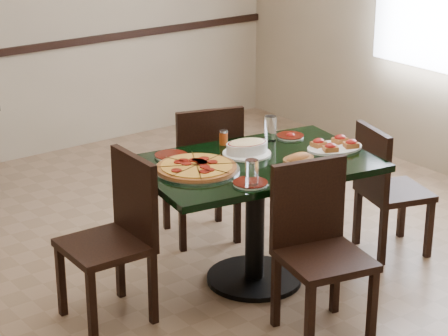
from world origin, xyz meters
TOP-DOWN VIEW (x-y plane):
  - floor at (0.00, 0.00)m, footprint 5.50×5.50m
  - room_shell at (1.02, 1.73)m, footprint 5.50×5.50m
  - main_table at (0.19, -0.10)m, footprint 1.43×1.05m
  - chair_far at (0.29, 0.53)m, footprint 0.53×0.53m
  - chair_near at (0.11, -0.71)m, footprint 0.51×0.51m
  - chair_right at (1.07, -0.28)m, footprint 0.48×0.48m
  - chair_left at (-0.64, 0.03)m, footprint 0.43×0.43m
  - pepperoni_pizza at (-0.17, -0.03)m, footprint 0.47×0.47m
  - lasagna_casserole at (0.22, 0.01)m, footprint 0.28×0.28m
  - bread_basket at (0.30, -0.33)m, footprint 0.20×0.14m
  - bruschetta_platter at (0.69, -0.22)m, footprint 0.39×0.30m
  - side_plate_near at (-0.07, -0.37)m, footprint 0.18×0.18m
  - side_plate_far_r at (0.62, 0.10)m, footprint 0.17×0.17m
  - side_plate_far_l at (-0.15, 0.24)m, footprint 0.19×0.19m
  - napkin_setting at (-0.06, -0.36)m, footprint 0.16×0.16m
  - water_glass_a at (0.49, 0.13)m, footprint 0.07×0.07m
  - water_glass_b at (-0.08, -0.40)m, footprint 0.07×0.07m
  - pepper_shaker at (0.22, 0.24)m, footprint 0.05×0.05m

SIDE VIEW (x-z plane):
  - floor at x=0.00m, z-range 0.00..0.00m
  - chair_right at x=1.07m, z-range 0.04..0.87m
  - chair_left at x=-0.64m, z-range 0.05..0.96m
  - chair_near at x=0.11m, z-range 0.05..0.96m
  - chair_far at x=0.29m, z-range 0.05..0.97m
  - main_table at x=0.19m, z-range 0.19..0.94m
  - napkin_setting at x=-0.06m, z-range 0.75..0.76m
  - side_plate_near at x=-0.07m, z-range 0.75..0.77m
  - side_plate_far_l at x=-0.15m, z-range 0.75..0.77m
  - side_plate_far_r at x=0.62m, z-range 0.74..0.77m
  - pepperoni_pizza at x=-0.17m, z-range 0.75..0.79m
  - bruschetta_platter at x=0.69m, z-range 0.75..0.80m
  - bread_basket at x=0.30m, z-range 0.74..0.83m
  - pepper_shaker at x=0.22m, z-range 0.75..0.84m
  - lasagna_casserole at x=0.22m, z-range 0.75..0.84m
  - water_glass_b at x=-0.08m, z-range 0.75..0.90m
  - water_glass_a at x=0.49m, z-range 0.75..0.90m
  - room_shell at x=1.02m, z-range -1.58..3.92m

